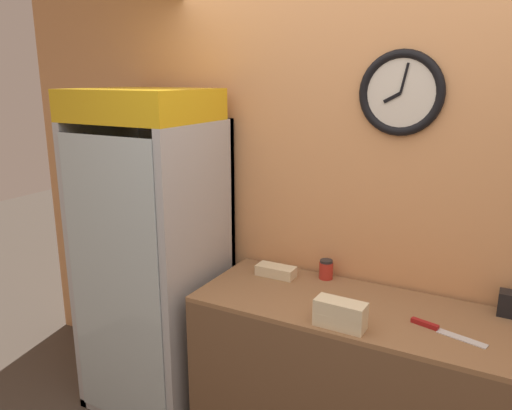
# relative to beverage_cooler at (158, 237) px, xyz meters

# --- Properties ---
(wall_back) EXTENTS (5.20, 0.10, 2.70)m
(wall_back) POSITION_rel_beverage_cooler_xyz_m (1.27, 0.35, 0.27)
(wall_back) COLOR tan
(wall_back) RESTS_ON ground_plane
(prep_counter) EXTENTS (1.63, 0.65, 0.93)m
(prep_counter) POSITION_rel_beverage_cooler_xyz_m (1.27, -0.02, -0.62)
(prep_counter) COLOR brown
(prep_counter) RESTS_ON ground_plane
(beverage_cooler) EXTENTS (0.76, 0.71, 1.99)m
(beverage_cooler) POSITION_rel_beverage_cooler_xyz_m (0.00, 0.00, 0.00)
(beverage_cooler) COLOR #B2B7BC
(beverage_cooler) RESTS_ON ground_plane
(sandwich_stack_bottom) EXTENTS (0.24, 0.11, 0.06)m
(sandwich_stack_bottom) POSITION_rel_beverage_cooler_xyz_m (1.28, -0.27, -0.12)
(sandwich_stack_bottom) COLOR beige
(sandwich_stack_bottom) RESTS_ON prep_counter
(sandwich_stack_middle) EXTENTS (0.24, 0.11, 0.06)m
(sandwich_stack_middle) POSITION_rel_beverage_cooler_xyz_m (1.28, -0.27, -0.06)
(sandwich_stack_middle) COLOR beige
(sandwich_stack_middle) RESTS_ON sandwich_stack_bottom
(sandwich_flat_left) EXTENTS (0.23, 0.10, 0.06)m
(sandwich_flat_left) POSITION_rel_beverage_cooler_xyz_m (0.75, 0.14, -0.13)
(sandwich_flat_left) COLOR beige
(sandwich_flat_left) RESTS_ON prep_counter
(chefs_knife) EXTENTS (0.35, 0.12, 0.02)m
(chefs_knife) POSITION_rel_beverage_cooler_xyz_m (1.69, -0.09, -0.15)
(chefs_knife) COLOR silver
(chefs_knife) RESTS_ON prep_counter
(condiment_jar) EXTENTS (0.08, 0.08, 0.11)m
(condiment_jar) POSITION_rel_beverage_cooler_xyz_m (1.02, 0.24, -0.10)
(condiment_jar) COLOR #B72D23
(condiment_jar) RESTS_ON prep_counter
(napkin_dispenser) EXTENTS (0.11, 0.09, 0.12)m
(napkin_dispenser) POSITION_rel_beverage_cooler_xyz_m (1.97, 0.23, -0.10)
(napkin_dispenser) COLOR black
(napkin_dispenser) RESTS_ON prep_counter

